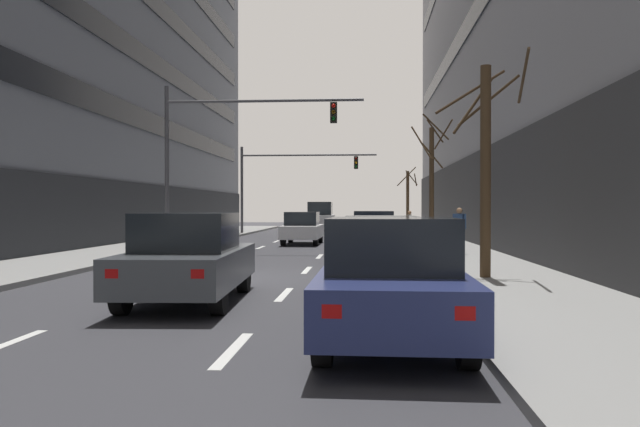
% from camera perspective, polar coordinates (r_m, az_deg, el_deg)
% --- Properties ---
extents(ground_plane, '(120.00, 120.00, 0.00)m').
position_cam_1_polar(ground_plane, '(16.15, -7.44, -5.98)').
color(ground_plane, '#38383D').
extents(sidewalk_left, '(3.84, 80.00, 0.14)m').
position_cam_1_polar(sidewalk_left, '(18.61, -27.75, -4.96)').
color(sidewalk_left, gray).
rests_on(sidewalk_left, ground).
extents(sidewalk_right, '(3.84, 80.00, 0.14)m').
position_cam_1_polar(sidewalk_right, '(16.15, 16.15, -5.74)').
color(sidewalk_right, gray).
rests_on(sidewalk_right, ground).
extents(lane_stripe_l1_s2, '(0.16, 2.00, 0.01)m').
position_cam_1_polar(lane_stripe_l1_s2, '(9.26, -27.60, -10.92)').
color(lane_stripe_l1_s2, silver).
rests_on(lane_stripe_l1_s2, ground).
extents(lane_stripe_l1_s3, '(0.16, 2.00, 0.01)m').
position_cam_1_polar(lane_stripe_l1_s3, '(13.71, -16.43, -7.15)').
color(lane_stripe_l1_s3, silver).
rests_on(lane_stripe_l1_s3, ground).
extents(lane_stripe_l1_s4, '(0.16, 2.00, 0.01)m').
position_cam_1_polar(lane_stripe_l1_s4, '(18.44, -10.92, -5.16)').
color(lane_stripe_l1_s4, silver).
rests_on(lane_stripe_l1_s4, ground).
extents(lane_stripe_l1_s5, '(0.16, 2.00, 0.01)m').
position_cam_1_polar(lane_stripe_l1_s5, '(23.28, -7.69, -3.96)').
color(lane_stripe_l1_s5, silver).
rests_on(lane_stripe_l1_s5, ground).
extents(lane_stripe_l1_s6, '(0.16, 2.00, 0.01)m').
position_cam_1_polar(lane_stripe_l1_s6, '(28.18, -5.59, -3.18)').
color(lane_stripe_l1_s6, silver).
rests_on(lane_stripe_l1_s6, ground).
extents(lane_stripe_l1_s7, '(0.16, 2.00, 0.01)m').
position_cam_1_polar(lane_stripe_l1_s7, '(33.11, -4.12, -2.62)').
color(lane_stripe_l1_s7, silver).
rests_on(lane_stripe_l1_s7, ground).
extents(lane_stripe_l1_s8, '(0.16, 2.00, 0.01)m').
position_cam_1_polar(lane_stripe_l1_s8, '(38.06, -3.02, -2.21)').
color(lane_stripe_l1_s8, silver).
rests_on(lane_stripe_l1_s8, ground).
extents(lane_stripe_l1_s9, '(0.16, 2.00, 0.01)m').
position_cam_1_polar(lane_stripe_l1_s9, '(43.02, -2.18, -1.89)').
color(lane_stripe_l1_s9, silver).
rests_on(lane_stripe_l1_s9, ground).
extents(lane_stripe_l1_s10, '(0.16, 2.00, 0.01)m').
position_cam_1_polar(lane_stripe_l1_s10, '(47.98, -1.52, -1.64)').
color(lane_stripe_l1_s10, silver).
rests_on(lane_stripe_l1_s10, ground).
extents(lane_stripe_l2_s2, '(0.16, 2.00, 0.01)m').
position_cam_1_polar(lane_stripe_l2_s2, '(8.10, -8.16, -12.52)').
color(lane_stripe_l2_s2, silver).
rests_on(lane_stripe_l2_s2, ground).
extents(lane_stripe_l2_s3, '(0.16, 2.00, 0.01)m').
position_cam_1_polar(lane_stripe_l2_s3, '(12.95, -3.37, -7.58)').
color(lane_stripe_l2_s3, silver).
rests_on(lane_stripe_l2_s3, ground).
extents(lane_stripe_l2_s4, '(0.16, 2.00, 0.01)m').
position_cam_1_polar(lane_stripe_l2_s4, '(17.88, -1.24, -5.33)').
color(lane_stripe_l2_s4, silver).
rests_on(lane_stripe_l2_s4, ground).
extents(lane_stripe_l2_s5, '(0.16, 2.00, 0.01)m').
position_cam_1_polar(lane_stripe_l2_s5, '(22.85, -0.05, -4.05)').
color(lane_stripe_l2_s5, silver).
rests_on(lane_stripe_l2_s5, ground).
extents(lane_stripe_l2_s6, '(0.16, 2.00, 0.01)m').
position_cam_1_polar(lane_stripe_l2_s6, '(27.82, 0.72, -3.22)').
color(lane_stripe_l2_s6, silver).
rests_on(lane_stripe_l2_s6, ground).
extents(lane_stripe_l2_s7, '(0.16, 2.00, 0.01)m').
position_cam_1_polar(lane_stripe_l2_s7, '(32.80, 1.25, -2.65)').
color(lane_stripe_l2_s7, silver).
rests_on(lane_stripe_l2_s7, ground).
extents(lane_stripe_l2_s8, '(0.16, 2.00, 0.01)m').
position_cam_1_polar(lane_stripe_l2_s8, '(37.79, 1.65, -2.23)').
color(lane_stripe_l2_s8, silver).
rests_on(lane_stripe_l2_s8, ground).
extents(lane_stripe_l2_s9, '(0.16, 2.00, 0.01)m').
position_cam_1_polar(lane_stripe_l2_s9, '(42.78, 1.95, -1.90)').
color(lane_stripe_l2_s9, silver).
rests_on(lane_stripe_l2_s9, ground).
extents(lane_stripe_l2_s10, '(0.16, 2.00, 0.01)m').
position_cam_1_polar(lane_stripe_l2_s10, '(47.77, 2.19, -1.65)').
color(lane_stripe_l2_s10, silver).
rests_on(lane_stripe_l2_s10, ground).
extents(car_driving_0, '(1.86, 4.35, 1.62)m').
position_cam_1_polar(car_driving_0, '(30.41, -1.66, -1.40)').
color(car_driving_0, black).
rests_on(car_driving_0, ground).
extents(car_driving_1, '(2.00, 4.67, 2.25)m').
position_cam_1_polar(car_driving_1, '(44.69, 0.04, -0.36)').
color(car_driving_1, black).
rests_on(car_driving_1, ground).
extents(car_driving_2, '(2.16, 4.71, 1.73)m').
position_cam_1_polar(car_driving_2, '(12.03, -12.19, -4.14)').
color(car_driving_2, black).
rests_on(car_driving_2, ground).
extents(car_parked_0, '(1.94, 4.55, 1.70)m').
position_cam_1_polar(car_parked_0, '(8.38, 6.65, -6.29)').
color(car_parked_0, black).
rests_on(car_parked_0, ground).
extents(car_parked_1, '(1.90, 4.41, 1.65)m').
position_cam_1_polar(car_parked_1, '(14.21, 5.65, -3.59)').
color(car_parked_1, black).
rests_on(car_parked_1, ground).
extents(car_parked_2, '(1.84, 4.19, 1.56)m').
position_cam_1_polar(car_parked_2, '(20.04, 5.24, -2.51)').
color(car_parked_2, black).
rests_on(car_parked_2, ground).
extents(car_parked_3, '(1.96, 4.54, 1.69)m').
position_cam_1_polar(car_parked_3, '(26.19, 5.00, -1.64)').
color(car_parked_3, black).
rests_on(car_parked_3, ground).
extents(traffic_signal_0, '(8.34, 0.35, 6.79)m').
position_cam_1_polar(traffic_signal_0, '(25.80, -9.05, 6.94)').
color(traffic_signal_0, '#4C4C51').
rests_on(traffic_signal_0, sidewalk_left).
extents(traffic_signal_1, '(9.16, 0.35, 5.81)m').
position_cam_1_polar(traffic_signal_1, '(40.96, -3.32, 3.79)').
color(traffic_signal_1, '#4C4C51').
rests_on(traffic_signal_1, sidewalk_left).
extents(street_tree_0, '(2.17, 2.16, 5.35)m').
position_cam_1_polar(street_tree_0, '(15.45, 15.29, 4.56)').
color(street_tree_0, '#4C3823').
rests_on(street_tree_0, sidewalk_right).
extents(street_tree_1, '(1.38, 1.39, 4.54)m').
position_cam_1_polar(street_tree_1, '(42.12, 8.26, 1.34)').
color(street_tree_1, '#4C3823').
rests_on(street_tree_1, sidewalk_right).
extents(street_tree_2, '(1.82, 1.81, 5.75)m').
position_cam_1_polar(street_tree_2, '(27.22, 10.44, 3.09)').
color(street_tree_2, '#4C3823').
rests_on(street_tree_2, sidewalk_right).
extents(pedestrian_0, '(0.45, 0.36, 1.69)m').
position_cam_1_polar(pedestrian_0, '(22.97, 12.94, -1.24)').
color(pedestrian_0, '#383D59').
rests_on(pedestrian_0, sidewalk_right).
extents(pedestrian_1, '(0.21, 0.53, 1.53)m').
position_cam_1_polar(pedestrian_1, '(32.71, 8.40, -0.89)').
color(pedestrian_1, '#383D59').
rests_on(pedestrian_1, sidewalk_right).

